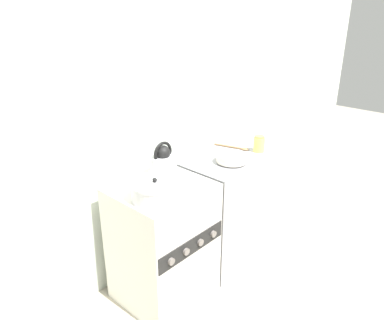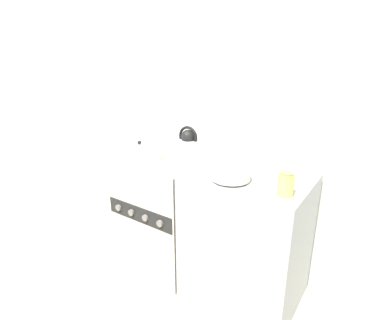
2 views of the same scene
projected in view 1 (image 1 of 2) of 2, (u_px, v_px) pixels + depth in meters
The scene contains 9 objects.
ground_plane at pixel (192, 311), 2.48m from camera, with size 12.00×12.00×0.00m, color #B2A893.
wall_back at pixel (119, 110), 2.40m from camera, with size 7.00×0.06×2.50m.
stove at pixel (163, 243), 2.48m from camera, with size 0.58×0.55×0.83m.
counter at pixel (221, 205), 2.93m from camera, with size 0.69×0.57×0.84m.
kettle at pixel (163, 162), 2.45m from camera, with size 0.22×0.18×0.23m.
cooking_pot at pixel (155, 191), 2.15m from camera, with size 0.29×0.29×0.14m.
enamel_bowl at pixel (232, 158), 2.63m from camera, with size 0.22×0.22×0.06m.
storage_jar at pixel (259, 144), 2.83m from camera, with size 0.08×0.08×0.12m.
wooden_spoon at pixel (235, 147), 2.91m from camera, with size 0.10×0.28×0.02m.
Camera 1 is at (-1.40, -1.29, 1.88)m, focal length 35.00 mm.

